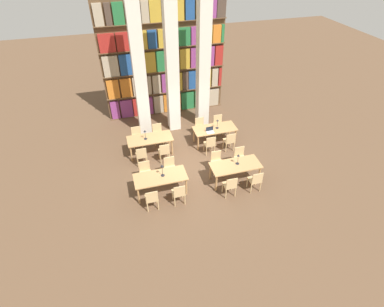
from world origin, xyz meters
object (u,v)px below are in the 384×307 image
(pillar_left, at_px, (139,70))
(reading_table_0, at_px, (160,178))
(chair_10, at_px, (164,151))
(desk_lamp_2, at_px, (145,133))
(pillar_right, at_px, (203,63))
(chair_13, at_px, (200,127))
(desk_lamp_1, at_px, (238,158))
(chair_15, at_px, (218,124))
(chair_14, at_px, (229,141))
(reading_table_2, at_px, (150,140))
(chair_5, at_px, (217,161))
(reading_table_3, at_px, (215,130))
(chair_12, at_px, (210,144))
(chair_1, at_px, (145,172))
(chair_8, at_px, (141,155))
(desk_lamp_0, at_px, (162,168))
(chair_0, at_px, (152,198))
(chair_4, at_px, (230,185))
(chair_11, at_px, (158,133))
(pillar_center, at_px, (172,67))
(chair_6, at_px, (255,180))
(chair_2, at_px, (179,193))
(reading_table_1, at_px, (235,167))
(desk_lamp_3, at_px, (217,122))
(chair_3, at_px, (170,168))
(chair_9, at_px, (137,136))
(chair_7, at_px, (240,157))
(laptop, at_px, (210,131))

(pillar_left, xyz_separation_m, reading_table_0, (-0.07, -4.17, -2.33))
(chair_10, distance_m, desk_lamp_2, 1.08)
(pillar_right, xyz_separation_m, chair_13, (-0.42, -1.05, -2.51))
(desk_lamp_1, xyz_separation_m, chair_15, (0.42, 3.21, -0.56))
(reading_table_0, height_order, chair_10, chair_10)
(chair_14, bearing_deg, reading_table_2, 167.63)
(desk_lamp_1, xyz_separation_m, chair_14, (0.42, 1.81, -0.56))
(chair_5, distance_m, reading_table_3, 1.94)
(chair_5, distance_m, chair_13, 2.55)
(chair_13, bearing_deg, desk_lamp_1, 97.99)
(chair_12, bearing_deg, desk_lamp_1, -76.04)
(chair_1, xyz_separation_m, chair_8, (0.01, 1.04, 0.00))
(desk_lamp_0, bearing_deg, pillar_right, 56.40)
(chair_0, height_order, desk_lamp_0, desk_lamp_0)
(reading_table_2, xyz_separation_m, chair_13, (2.39, 0.68, -0.18))
(pillar_left, bearing_deg, pillar_right, 0.00)
(chair_4, bearing_deg, chair_11, 114.82)
(pillar_center, xyz_separation_m, reading_table_3, (1.42, -1.74, -2.33))
(chair_6, height_order, reading_table_2, chair_6)
(pillar_right, relative_size, chair_2, 6.67)
(desk_lamp_0, height_order, chair_14, desk_lamp_0)
(reading_table_1, xyz_separation_m, chair_11, (-2.30, 3.27, -0.18))
(pillar_left, xyz_separation_m, desk_lamp_0, (0.02, -4.14, -1.91))
(chair_6, xyz_separation_m, chair_13, (-0.86, 3.95, 0.00))
(chair_2, xyz_separation_m, desk_lamp_3, (2.48, 3.10, 0.56))
(chair_6, relative_size, chair_8, 1.00)
(chair_2, height_order, chair_13, same)
(chair_3, height_order, reading_table_1, chair_3)
(reading_table_3, relative_size, desk_lamp_3, 4.29)
(reading_table_2, relative_size, chair_10, 2.07)
(chair_6, distance_m, desk_lamp_2, 4.76)
(pillar_right, xyz_separation_m, chair_10, (-2.36, -2.43, -2.51))
(chair_2, distance_m, chair_9, 3.95)
(chair_4, distance_m, reading_table_2, 3.99)
(chair_13, bearing_deg, pillar_center, -47.28)
(reading_table_1, distance_m, chair_14, 1.93)
(chair_11, bearing_deg, chair_10, 90.00)
(reading_table_2, bearing_deg, chair_13, 15.91)
(chair_3, xyz_separation_m, chair_8, (-0.93, 1.04, 0.00))
(chair_5, distance_m, chair_9, 3.76)
(chair_11, bearing_deg, desk_lamp_3, 163.50)
(chair_7, relative_size, chair_13, 1.00)
(chair_6, xyz_separation_m, chair_9, (-3.72, 3.96, 0.00))
(pillar_center, bearing_deg, desk_lamp_3, -49.43)
(desk_lamp_1, bearing_deg, chair_8, 151.07)
(laptop, bearing_deg, desk_lamp_0, -138.81)
(desk_lamp_0, height_order, chair_12, desk_lamp_0)
(chair_12, bearing_deg, chair_5, -95.35)
(chair_3, relative_size, chair_6, 1.00)
(pillar_center, distance_m, chair_7, 4.75)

